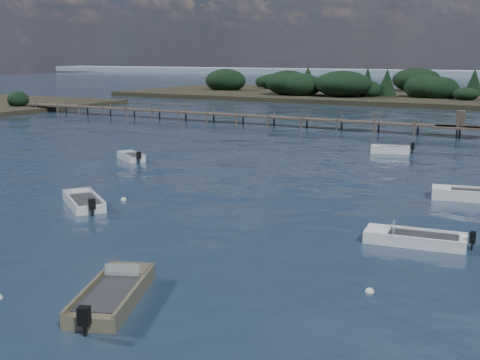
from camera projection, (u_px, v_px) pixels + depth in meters
The scene contains 11 objects.
ground at pixel (442, 124), 73.59m from camera, with size 400.00×400.00×0.00m, color #162333.
tender_far_white at pixel (390, 151), 51.34m from camera, with size 3.69×2.05×1.24m.
dinghy_mid_grey at pixel (84, 203), 33.33m from camera, with size 4.32×3.71×1.15m.
dinghy_near_olive at pixel (113, 297), 20.38m from camera, with size 3.37×5.07×1.23m.
dinghy_mid_white_a at pixel (414, 241), 26.65m from camera, with size 4.75×2.18×1.09m.
tender_far_grey at pixel (131, 158), 47.94m from camera, with size 3.41×2.72×1.13m.
dinghy_extra_a at pixel (470, 197), 34.75m from camera, with size 4.77×2.39×1.29m.
buoy_b at pixel (370, 292), 21.22m from camera, with size 0.32×0.32×0.32m, color silver.
buoy_c at pixel (124, 200), 34.70m from camera, with size 0.32×0.32×0.32m, color silver.
jetty at pixel (240, 115), 73.48m from camera, with size 64.50×3.20×3.40m.
distant_haze at pixel (306, 74), 261.87m from camera, with size 280.00×20.00×2.40m, color #8695A6.
Camera 1 is at (14.09, -16.24, 8.20)m, focal length 45.00 mm.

